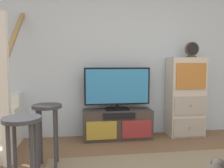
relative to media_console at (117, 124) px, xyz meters
name	(u,v)px	position (x,y,z in m)	size (l,w,h in m)	color
back_wall	(132,55)	(0.30, 0.27, 1.12)	(6.40, 0.12, 2.70)	silver
media_console	(117,124)	(0.00, 0.00, 0.00)	(1.10, 0.38, 0.47)	#423833
television	(117,87)	(0.00, 0.02, 0.59)	(1.05, 0.22, 0.68)	black
side_cabinet	(186,97)	(1.15, 0.01, 0.42)	(0.58, 0.38, 1.30)	beige
desk_clock	(192,50)	(1.23, 0.00, 1.20)	(0.23, 0.08, 0.25)	#4C3823
bar_stool_near	(22,139)	(-1.11, -1.50, 0.32)	(0.34, 0.34, 0.75)	#333338
bar_stool_far	(47,121)	(-0.97, -0.88, 0.31)	(0.34, 0.34, 0.74)	#333338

